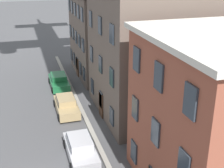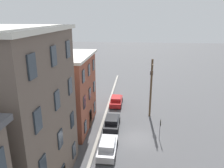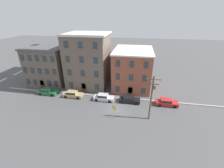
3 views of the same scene
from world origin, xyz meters
name	(u,v)px [view 1 (image 1 of 3)]	position (x,y,z in m)	size (l,w,h in m)	color
apartment_corner	(123,33)	(-19.60, 11.66, 4.86)	(10.16, 11.85, 9.69)	#66564C
apartment_midblock	(155,39)	(-8.62, 10.78, 6.58)	(10.27, 10.08, 13.14)	#66564C
car_green	(59,80)	(-16.64, 3.33, 0.75)	(4.40, 1.92, 1.43)	#1E6638
car_tan	(66,105)	(-10.30, 3.15, 0.75)	(4.40, 1.92, 1.43)	tan
car_silver	(80,147)	(-3.11, 3.01, 0.75)	(4.40, 1.92, 1.43)	#B7B7BC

